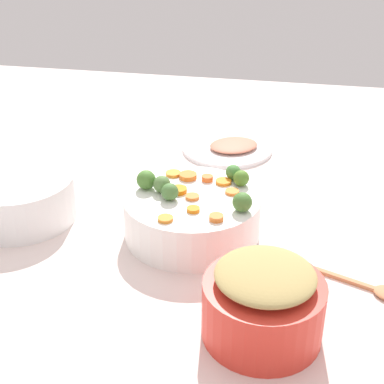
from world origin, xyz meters
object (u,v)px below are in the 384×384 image
(serving_bowl_carrots, at_px, (192,215))
(metal_pot, at_px, (263,309))
(casserole_dish, at_px, (20,199))
(ham_plate, at_px, (228,148))
(wooden_spoon, at_px, (371,287))

(serving_bowl_carrots, bearing_deg, metal_pot, -147.82)
(casserole_dish, xyz_separation_m, ham_plate, (0.48, -0.41, -0.05))
(metal_pot, distance_m, ham_plate, 0.78)
(serving_bowl_carrots, bearing_deg, casserole_dish, 91.61)
(serving_bowl_carrots, distance_m, wooden_spoon, 0.40)
(metal_pot, bearing_deg, ham_plate, 12.44)
(metal_pot, relative_size, casserole_dish, 0.82)
(serving_bowl_carrots, distance_m, metal_pot, 0.34)
(wooden_spoon, height_order, casserole_dish, casserole_dish)
(wooden_spoon, bearing_deg, casserole_dish, 81.70)
(metal_pot, xyz_separation_m, wooden_spoon, (0.16, -0.19, -0.05))
(serving_bowl_carrots, relative_size, ham_plate, 1.12)
(serving_bowl_carrots, xyz_separation_m, casserole_dish, (-0.01, 0.40, 0.00))
(metal_pot, height_order, wooden_spoon, metal_pot)
(metal_pot, height_order, casserole_dish, metal_pot)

